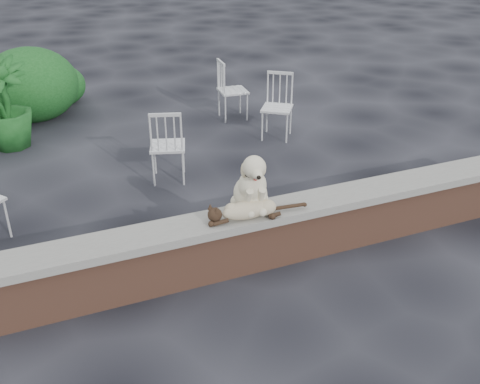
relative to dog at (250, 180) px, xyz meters
name	(u,v)px	position (x,y,z in m)	size (l,w,h in m)	color
ground	(292,254)	(0.43, -0.07, -0.88)	(60.00, 60.00, 0.00)	black
brick_wall	(293,233)	(0.43, -0.07, -0.63)	(6.00, 0.30, 0.50)	brown
capstone	(294,207)	(0.43, -0.07, -0.34)	(6.20, 0.40, 0.08)	slate
dog	(250,180)	(0.00, 0.00, 0.00)	(0.39, 0.51, 0.59)	beige
cat	(249,208)	(-0.08, -0.15, -0.20)	(1.12, 0.27, 0.19)	tan
chair_d	(277,107)	(1.62, 2.78, -0.41)	(0.56, 0.56, 0.94)	silver
chair_c	(168,144)	(-0.23, 2.03, -0.41)	(0.56, 0.56, 0.94)	silver
chair_e	(233,90)	(1.34, 3.80, -0.41)	(0.56, 0.56, 0.94)	silver
potted_plant_b	(5,104)	(-2.01, 3.90, -0.25)	(0.71, 0.71, 1.26)	#144718
shrubbery	(16,96)	(-1.85, 4.79, -0.41)	(2.90, 3.14, 1.18)	#144718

